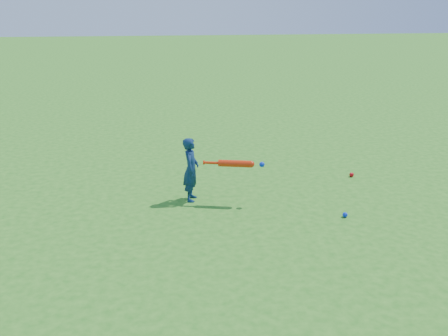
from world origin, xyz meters
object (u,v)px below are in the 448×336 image
at_px(child, 191,170).
at_px(ground_ball_blue, 345,215).
at_px(ground_ball_red, 352,175).
at_px(bat_swing, 237,164).

bearing_deg(child, ground_ball_blue, -101.92).
xyz_separation_m(ground_ball_red, bat_swing, (-2.16, -0.89, 0.59)).
height_order(child, ground_ball_red, child).
distance_m(ground_ball_red, ground_ball_blue, 1.79).
bearing_deg(ground_ball_blue, bat_swing, 152.67).
bearing_deg(child, ground_ball_red, -63.99).
bearing_deg(ground_ball_red, bat_swing, -157.59).
height_order(child, ground_ball_blue, child).
distance_m(child, ground_ball_blue, 2.34).
xyz_separation_m(child, ground_ball_red, (2.83, 0.66, -0.45)).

